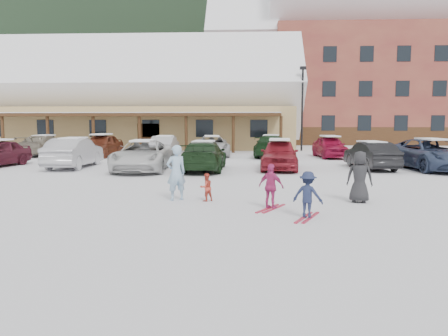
{
  "coord_description": "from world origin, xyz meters",
  "views": [
    {
      "loc": [
        0.98,
        -12.38,
        2.47
      ],
      "look_at": [
        0.3,
        1.0,
        1.0
      ],
      "focal_mm": 35.0,
      "sensor_mm": 36.0,
      "label": 1
    }
  ],
  "objects_px": {
    "parked_car_5": "(371,155)",
    "parked_car_6": "(431,154)",
    "parked_car_4": "(279,154)",
    "day_lodge": "(139,104)",
    "parked_car_12": "(330,147)",
    "lamp_post": "(302,104)",
    "child_magenta": "(271,186)",
    "parked_car_7": "(44,145)",
    "parked_car_1": "(74,153)",
    "alpine_hotel": "(366,65)",
    "child_navy": "(308,195)",
    "parked_car_3": "(204,156)",
    "toddler_red": "(206,187)",
    "parked_car_9": "(165,146)",
    "parked_car_10": "(212,146)",
    "parked_car_11": "(271,146)",
    "parked_car_8": "(102,145)",
    "parked_car_2": "(143,155)",
    "adult_skier": "(176,173)",
    "bystander_dark": "(360,177)"
  },
  "relations": [
    {
      "from": "adult_skier",
      "to": "parked_car_1",
      "type": "bearing_deg",
      "value": -82.9
    },
    {
      "from": "parked_car_5",
      "to": "parked_car_10",
      "type": "height_order",
      "value": "parked_car_10"
    },
    {
      "from": "day_lodge",
      "to": "parked_car_8",
      "type": "distance_m",
      "value": 11.65
    },
    {
      "from": "toddler_red",
      "to": "parked_car_12",
      "type": "relative_size",
      "value": 0.2
    },
    {
      "from": "day_lodge",
      "to": "parked_car_12",
      "type": "bearing_deg",
      "value": -35.56
    },
    {
      "from": "child_navy",
      "to": "parked_car_3",
      "type": "bearing_deg",
      "value": -46.76
    },
    {
      "from": "parked_car_5",
      "to": "parked_car_6",
      "type": "height_order",
      "value": "parked_car_6"
    },
    {
      "from": "parked_car_5",
      "to": "day_lodge",
      "type": "bearing_deg",
      "value": -53.81
    },
    {
      "from": "parked_car_4",
      "to": "parked_car_5",
      "type": "distance_m",
      "value": 4.69
    },
    {
      "from": "parked_car_8",
      "to": "toddler_red",
      "type": "bearing_deg",
      "value": -57.68
    },
    {
      "from": "lamp_post",
      "to": "parked_car_6",
      "type": "xyz_separation_m",
      "value": [
        4.75,
        -13.42,
        -3.01
      ]
    },
    {
      "from": "child_magenta",
      "to": "parked_car_2",
      "type": "distance_m",
      "value": 10.8
    },
    {
      "from": "child_navy",
      "to": "alpine_hotel",
      "type": "bearing_deg",
      "value": -82.69
    },
    {
      "from": "day_lodge",
      "to": "parked_car_12",
      "type": "xyz_separation_m",
      "value": [
        15.53,
        -11.1,
        -3.23
      ]
    },
    {
      "from": "parked_car_8",
      "to": "parked_car_10",
      "type": "xyz_separation_m",
      "value": [
        7.45,
        0.9,
        -0.07
      ]
    },
    {
      "from": "parked_car_5",
      "to": "parked_car_8",
      "type": "xyz_separation_m",
      "value": [
        -16.16,
        6.69,
        0.07
      ]
    },
    {
      "from": "parked_car_1",
      "to": "parked_car_12",
      "type": "xyz_separation_m",
      "value": [
        14.56,
        6.89,
        -0.06
      ]
    },
    {
      "from": "parked_car_1",
      "to": "parked_car_8",
      "type": "relative_size",
      "value": 1.05
    },
    {
      "from": "parked_car_2",
      "to": "parked_car_12",
      "type": "distance_m",
      "value": 13.33
    },
    {
      "from": "parked_car_5",
      "to": "parked_car_7",
      "type": "bearing_deg",
      "value": -26.21
    },
    {
      "from": "lamp_post",
      "to": "child_magenta",
      "type": "relative_size",
      "value": 5.3
    },
    {
      "from": "child_magenta",
      "to": "parked_car_7",
      "type": "xyz_separation_m",
      "value": [
        -14.87,
        17.86,
        0.08
      ]
    },
    {
      "from": "child_magenta",
      "to": "parked_car_1",
      "type": "relative_size",
      "value": 0.27
    },
    {
      "from": "parked_car_6",
      "to": "parked_car_9",
      "type": "distance_m",
      "value": 16.73
    },
    {
      "from": "child_navy",
      "to": "parked_car_10",
      "type": "xyz_separation_m",
      "value": [
        -3.92,
        19.07,
        0.1
      ]
    },
    {
      "from": "alpine_hotel",
      "to": "parked_car_5",
      "type": "distance_m",
      "value": 29.86
    },
    {
      "from": "parked_car_3",
      "to": "parked_car_6",
      "type": "distance_m",
      "value": 11.37
    },
    {
      "from": "parked_car_1",
      "to": "parked_car_7",
      "type": "bearing_deg",
      "value": -56.31
    },
    {
      "from": "parked_car_11",
      "to": "toddler_red",
      "type": "bearing_deg",
      "value": 86.74
    },
    {
      "from": "alpine_hotel",
      "to": "child_magenta",
      "type": "distance_m",
      "value": 41.12
    },
    {
      "from": "child_magenta",
      "to": "parked_car_5",
      "type": "distance_m",
      "value": 11.82
    },
    {
      "from": "alpine_hotel",
      "to": "parked_car_12",
      "type": "relative_size",
      "value": 7.46
    },
    {
      "from": "child_navy",
      "to": "parked_car_11",
      "type": "height_order",
      "value": "parked_car_11"
    },
    {
      "from": "day_lodge",
      "to": "parked_car_6",
      "type": "relative_size",
      "value": 5.24
    },
    {
      "from": "parked_car_4",
      "to": "parked_car_6",
      "type": "relative_size",
      "value": 0.81
    },
    {
      "from": "child_navy",
      "to": "parked_car_2",
      "type": "bearing_deg",
      "value": -33.14
    },
    {
      "from": "parked_car_6",
      "to": "parked_car_10",
      "type": "xyz_separation_m",
      "value": [
        -11.61,
        7.78,
        -0.07
      ]
    },
    {
      "from": "parked_car_3",
      "to": "parked_car_10",
      "type": "height_order",
      "value": "parked_car_3"
    },
    {
      "from": "child_magenta",
      "to": "parked_car_6",
      "type": "bearing_deg",
      "value": -101.49
    },
    {
      "from": "parked_car_1",
      "to": "parked_car_3",
      "type": "bearing_deg",
      "value": 171.14
    },
    {
      "from": "child_navy",
      "to": "parked_car_6",
      "type": "height_order",
      "value": "parked_car_6"
    },
    {
      "from": "day_lodge",
      "to": "parked_car_11",
      "type": "relative_size",
      "value": 5.73
    },
    {
      "from": "parked_car_9",
      "to": "parked_car_10",
      "type": "height_order",
      "value": "parked_car_10"
    },
    {
      "from": "parked_car_4",
      "to": "parked_car_5",
      "type": "height_order",
      "value": "parked_car_4"
    },
    {
      "from": "alpine_hotel",
      "to": "parked_car_1",
      "type": "relative_size",
      "value": 6.68
    },
    {
      "from": "parked_car_3",
      "to": "parked_car_5",
      "type": "distance_m",
      "value": 8.51
    },
    {
      "from": "alpine_hotel",
      "to": "parked_car_2",
      "type": "xyz_separation_m",
      "value": [
        -18.37,
        -29.19,
        -7.89
      ]
    },
    {
      "from": "adult_skier",
      "to": "parked_car_9",
      "type": "distance_m",
      "value": 17.03
    },
    {
      "from": "parked_car_4",
      "to": "parked_car_6",
      "type": "distance_m",
      "value": 7.58
    },
    {
      "from": "bystander_dark",
      "to": "alpine_hotel",
      "type": "bearing_deg",
      "value": -89.46
    }
  ]
}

